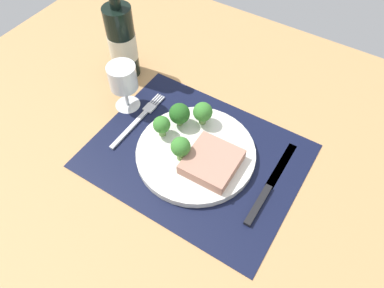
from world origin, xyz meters
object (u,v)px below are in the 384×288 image
fork (138,120)px  wine_bottle (122,41)px  knife (268,188)px  plate (196,153)px  steak (212,162)px  wine_glass (123,80)px

fork → wine_bottle: (-12.85, 12.08, 9.26)cm
knife → wine_bottle: wine_bottle is taller
knife → fork: bearing=-178.3°
fork → knife: (33.47, -0.89, 0.05)cm
plate → fork: size_ratio=1.34×
steak → wine_glass: bearing=168.2°
steak → plate: bearing=163.3°
steak → fork: steak is taller
steak → wine_glass: wine_glass is taller
steak → wine_bottle: (-34.25, 14.93, 6.67)cm
knife → wine_bottle: bearing=167.6°
plate → steak: bearing=-16.7°
plate → knife: 16.85cm
wine_glass → wine_bottle: bearing=128.8°
plate → knife: bearing=1.8°
fork → wine_glass: bearing=151.7°
fork → plate: bearing=-5.9°
steak → fork: 21.74cm
wine_bottle → steak: bearing=-23.5°
plate → wine_glass: bearing=169.3°
steak → fork: size_ratio=0.56×
steak → wine_bottle: wine_bottle is taller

